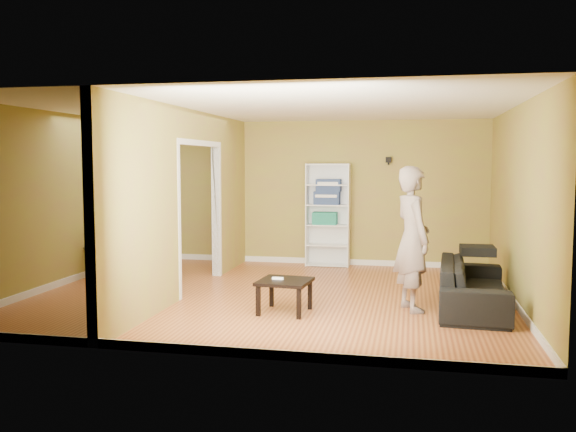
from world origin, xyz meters
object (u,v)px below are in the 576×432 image
object	(u,v)px
sofa	(474,278)
coffee_table	(285,285)
person	(413,226)
chair_left	(94,245)
chair_near	(121,255)
chair_far	(155,245)
bookshelf	(328,215)
dining_table	(138,238)

from	to	relation	value
sofa	coffee_table	bearing A→B (deg)	109.78
coffee_table	person	bearing A→B (deg)	15.96
chair_left	chair_near	bearing A→B (deg)	75.51
coffee_table	chair_far	world-z (taller)	chair_far
coffee_table	chair_far	size ratio (longest dim) A/B	0.69
person	coffee_table	distance (m)	1.75
chair_near	chair_far	bearing A→B (deg)	112.85
chair_left	person	bearing A→B (deg)	96.77
bookshelf	chair_far	xyz separation A→B (m)	(-2.84, -1.12, -0.47)
person	bookshelf	bearing A→B (deg)	1.63
sofa	chair_near	bearing A→B (deg)	87.20
chair_near	chair_far	world-z (taller)	chair_near
coffee_table	dining_table	distance (m)	3.33
bookshelf	chair_near	distance (m)	3.71
sofa	dining_table	distance (m)	5.23
person	chair_left	xyz separation A→B (m)	(-5.10, 1.35, -0.55)
sofa	chair_far	xyz separation A→B (m)	(-5.09, 1.75, 0.05)
bookshelf	chair_far	bearing A→B (deg)	-158.55
chair_left	chair_near	size ratio (longest dim) A/B	1.14
chair_left	chair_near	xyz separation A→B (m)	(0.75, -0.55, -0.06)
coffee_table	dining_table	world-z (taller)	dining_table
dining_table	chair_near	distance (m)	0.58
dining_table	chair_near	world-z (taller)	chair_near
coffee_table	chair_left	world-z (taller)	chair_left
coffee_table	chair_left	distance (m)	3.99
bookshelf	dining_table	distance (m)	3.36
bookshelf	dining_table	xyz separation A→B (m)	(-2.85, -1.75, -0.28)
sofa	chair_left	size ratio (longest dim) A/B	2.04
person	sofa	bearing A→B (deg)	-96.96
sofa	person	world-z (taller)	person
bookshelf	person	bearing A→B (deg)	-64.52
person	bookshelf	xyz separation A→B (m)	(-1.48, 3.11, -0.15)
chair_near	chair_far	distance (m)	1.19
bookshelf	chair_near	bearing A→B (deg)	-141.23
dining_table	chair_left	size ratio (longest dim) A/B	1.11
bookshelf	chair_left	bearing A→B (deg)	-154.14
sofa	bookshelf	xyz separation A→B (m)	(-2.25, 2.87, 0.52)
bookshelf	coffee_table	world-z (taller)	bookshelf
person	dining_table	distance (m)	4.56
person	bookshelf	size ratio (longest dim) A/B	1.16
chair_left	chair_far	distance (m)	1.01
sofa	chair_far	size ratio (longest dim) A/B	2.34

